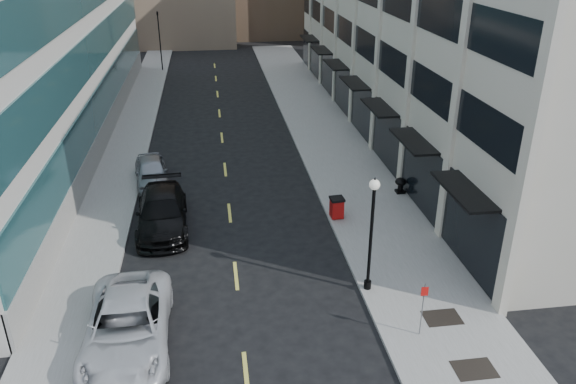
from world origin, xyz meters
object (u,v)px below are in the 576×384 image
object	(u,v)px
car_silver_sedan	(151,171)
trash_bin	(337,207)
traffic_signal	(157,15)
sign_post	(423,302)
car_white_van	(127,327)
urn_planter	(401,184)
car_black_pickup	(162,212)
lamppost	(372,225)

from	to	relation	value
car_silver_sedan	trash_bin	bearing A→B (deg)	-39.62
traffic_signal	sign_post	distance (m)	46.74
traffic_signal	car_white_van	size ratio (longest dim) A/B	1.10
car_white_van	urn_planter	world-z (taller)	car_white_van
trash_bin	sign_post	size ratio (longest dim) A/B	0.51
car_black_pickup	lamppost	bearing A→B (deg)	-40.54
car_white_van	trash_bin	world-z (taller)	car_white_van
lamppost	sign_post	bearing A→B (deg)	-70.51
car_silver_sedan	lamppost	xyz separation A→B (m)	(9.62, -12.36, 2.31)
traffic_signal	car_silver_sedan	distance (m)	29.97
trash_bin	lamppost	size ratio (longest dim) A/B	0.22
sign_post	lamppost	bearing A→B (deg)	112.94
lamppost	sign_post	world-z (taller)	lamppost
lamppost	trash_bin	bearing A→B (deg)	89.09
car_white_van	trash_bin	size ratio (longest dim) A/B	5.66
traffic_signal	car_silver_sedan	bearing A→B (deg)	-87.70
car_black_pickup	sign_post	distance (m)	13.87
car_silver_sedan	urn_planter	bearing A→B (deg)	-22.15
sign_post	urn_planter	world-z (taller)	sign_post
car_silver_sedan	sign_post	bearing A→B (deg)	-63.04
traffic_signal	sign_post	bearing A→B (deg)	-75.19
traffic_signal	urn_planter	distance (m)	36.74
car_silver_sedan	urn_planter	world-z (taller)	car_silver_sedan
car_silver_sedan	sign_post	world-z (taller)	sign_post
trash_bin	urn_planter	xyz separation A→B (m)	(4.20, 2.47, -0.06)
traffic_signal	car_black_pickup	xyz separation A→B (m)	(2.15, -35.17, -4.84)
car_black_pickup	lamppost	size ratio (longest dim) A/B	1.21
traffic_signal	trash_bin	bearing A→B (deg)	-72.97
car_black_pickup	sign_post	world-z (taller)	sign_post
trash_bin	urn_planter	bearing A→B (deg)	26.43
car_silver_sedan	lamppost	size ratio (longest dim) A/B	0.91
traffic_signal	urn_planter	world-z (taller)	traffic_signal
car_black_pickup	car_white_van	bearing A→B (deg)	-96.91
trash_bin	urn_planter	world-z (taller)	trash_bin
car_white_van	car_silver_sedan	xyz separation A→B (m)	(-0.31, 14.49, -0.10)
trash_bin	urn_planter	size ratio (longest dim) A/B	1.26
traffic_signal	car_black_pickup	bearing A→B (deg)	-86.50
car_silver_sedan	lamppost	distance (m)	15.83
car_silver_sedan	lamppost	bearing A→B (deg)	-59.87
traffic_signal	car_white_van	distance (m)	44.32
car_silver_sedan	car_white_van	bearing A→B (deg)	-96.52
car_white_van	urn_planter	distance (m)	17.45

